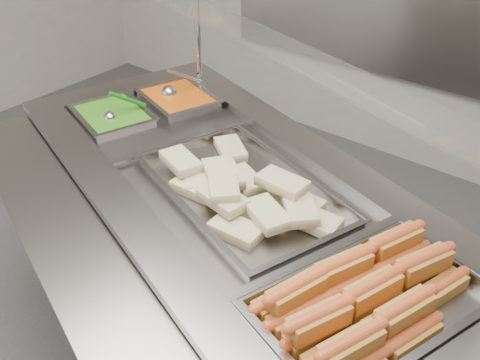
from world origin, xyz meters
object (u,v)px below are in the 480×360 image
Objects in this scene: steam_counter at (233,281)px; pan_hotdogs at (369,312)px; ladle at (170,92)px; pan_wraps at (242,194)px; sneeze_guard at (292,56)px; serving_spoon at (114,115)px.

pan_hotdogs is at bearing -18.23° from steam_counter.
steam_counter is 3.25× the size of pan_hotdogs.
steam_counter is at bearing -29.02° from ladle.
pan_wraps is 4.06× the size of ladle.
pan_hotdogs is at bearing -23.92° from ladle.
steam_counter is 10.76× the size of ladle.
ladle reaches higher than pan_wraps.
sneeze_guard reaches higher than steam_counter.
serving_spoon reaches higher than pan_hotdogs.
serving_spoon is at bearing -167.30° from sneeze_guard.
pan_wraps is at bearing -5.71° from serving_spoon.
steam_counter is 11.71× the size of serving_spoon.
serving_spoon is (-0.02, -0.31, 0.00)m from ladle.
ladle is 1.09× the size of serving_spoon.
steam_counter is 2.65× the size of pan_wraps.
sneeze_guard is 2.15× the size of pan_wraps.
sneeze_guard is 9.50× the size of serving_spoon.
sneeze_guard is at bearing 87.12° from pan_wraps.
ladle reaches higher than pan_hotdogs.
steam_counter is 0.80m from pan_hotdogs.
sneeze_guard is 0.83m from ladle.
sneeze_guard is at bearing 142.50° from pan_hotdogs.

